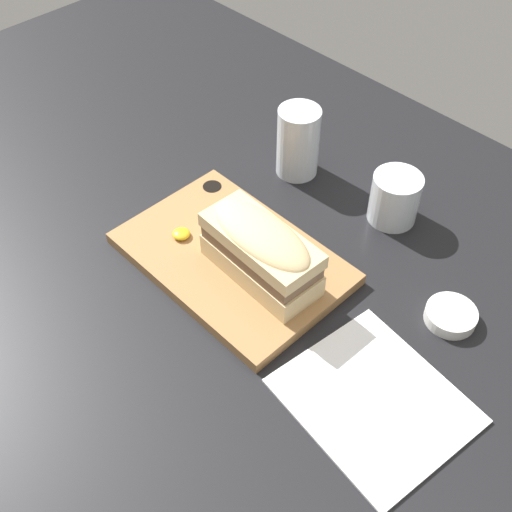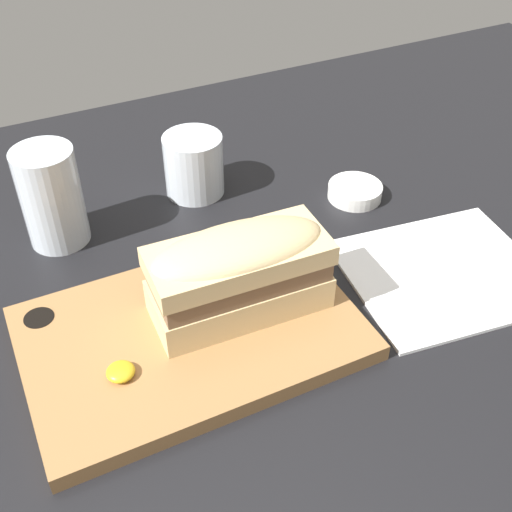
% 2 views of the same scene
% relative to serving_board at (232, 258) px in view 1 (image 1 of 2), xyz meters
% --- Properties ---
extents(dining_table, '(1.75, 0.99, 0.02)m').
position_rel_serving_board_xyz_m(dining_table, '(0.02, 0.03, -0.02)').
color(dining_table, black).
rests_on(dining_table, ground).
extents(serving_board, '(0.32, 0.21, 0.02)m').
position_rel_serving_board_xyz_m(serving_board, '(0.00, 0.00, 0.00)').
color(serving_board, '#9E7042').
rests_on(serving_board, dining_table).
extents(sandwich, '(0.17, 0.08, 0.09)m').
position_rel_serving_board_xyz_m(sandwich, '(0.06, 0.00, 0.06)').
color(sandwich, '#DBBC84').
rests_on(sandwich, serving_board).
extents(mustard_dollop, '(0.03, 0.03, 0.01)m').
position_rel_serving_board_xyz_m(mustard_dollop, '(-0.08, -0.03, 0.01)').
color(mustard_dollop, gold).
rests_on(mustard_dollop, serving_board).
extents(water_glass, '(0.07, 0.07, 0.12)m').
position_rel_serving_board_xyz_m(water_glass, '(-0.08, 0.22, 0.04)').
color(water_glass, silver).
rests_on(water_glass, dining_table).
extents(wine_glass, '(0.07, 0.07, 0.08)m').
position_rel_serving_board_xyz_m(wine_glass, '(0.10, 0.24, 0.03)').
color(wine_glass, silver).
rests_on(wine_glass, dining_table).
extents(napkin, '(0.23, 0.21, 0.00)m').
position_rel_serving_board_xyz_m(napkin, '(0.29, -0.03, -0.01)').
color(napkin, white).
rests_on(napkin, dining_table).
extents(condiment_dish, '(0.07, 0.07, 0.02)m').
position_rel_serving_board_xyz_m(condiment_dish, '(0.28, 0.14, -0.00)').
color(condiment_dish, white).
rests_on(condiment_dish, dining_table).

